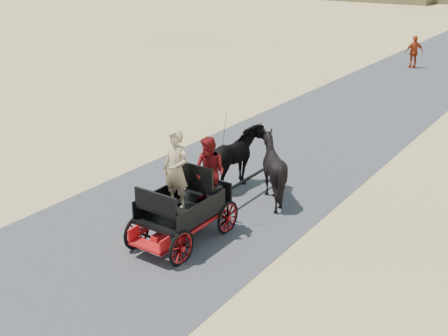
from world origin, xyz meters
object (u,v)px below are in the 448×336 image
Objects in this scene: horse_right at (273,169)px; pedestrian at (414,52)px; horse_left at (237,160)px; carriage at (183,225)px.

pedestrian is (-2.21, 19.01, 0.01)m from horse_right.
pedestrian reaches higher than horse_left.
carriage is at bearing 51.40° from pedestrian.
pedestrian reaches higher than carriage.
horse_right is at bearing 79.61° from carriage.
horse_left is (-0.55, 3.00, 0.49)m from carriage.
carriage is 1.20× the size of horse_left.
horse_left is at bearing 0.00° from horse_right.
horse_left is 1.10m from horse_right.
pedestrian reaches higher than horse_right.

